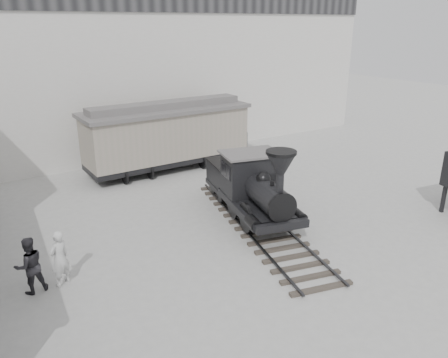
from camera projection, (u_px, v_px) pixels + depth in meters
ground at (298, 265)px, 14.29m from camera, size 90.00×90.00×0.00m
north_wall at (123, 59)px, 24.29m from camera, size 34.00×2.51×11.00m
locomotive at (253, 190)px, 17.24m from camera, size 4.22×9.81×3.39m
boxcar at (168, 134)px, 23.07m from camera, size 8.97×2.94×3.65m
visitor_a at (60, 258)px, 12.96m from camera, size 0.77×0.68×1.78m
visitor_b at (30, 265)px, 12.61m from camera, size 0.92×0.76×1.75m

